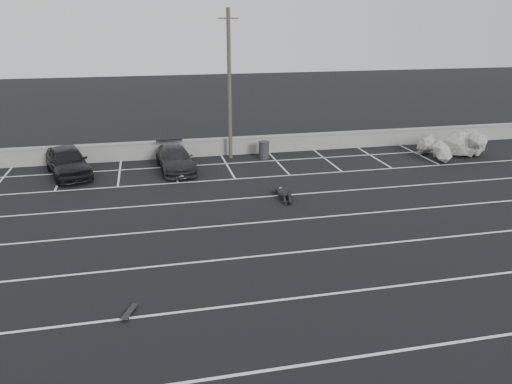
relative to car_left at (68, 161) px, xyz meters
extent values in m
plane|color=black|center=(7.61, -11.58, -0.79)|extent=(120.00, 120.00, 0.00)
cube|color=gray|center=(7.61, 2.42, -0.29)|extent=(50.00, 0.35, 1.00)
cube|color=gray|center=(7.61, 2.42, 0.23)|extent=(50.00, 0.45, 0.08)
cube|color=silver|center=(7.61, -17.58, -0.79)|extent=(36.00, 0.10, 0.01)
cube|color=silver|center=(7.61, -14.58, -0.79)|extent=(36.00, 0.10, 0.01)
cube|color=silver|center=(7.61, -11.58, -0.79)|extent=(36.00, 0.10, 0.01)
cube|color=silver|center=(7.61, -8.58, -0.79)|extent=(36.00, 0.10, 0.01)
cube|color=silver|center=(7.61, -5.58, -0.79)|extent=(36.00, 0.10, 0.01)
cube|color=silver|center=(7.61, -2.58, -0.79)|extent=(36.00, 0.10, 0.01)
cube|color=silver|center=(7.61, 0.42, -0.79)|extent=(36.00, 0.10, 0.01)
cube|color=silver|center=(-3.39, -0.08, -0.79)|extent=(0.10, 5.00, 0.01)
cube|color=silver|center=(-0.39, -0.08, -0.79)|extent=(0.10, 5.00, 0.01)
cube|color=silver|center=(2.61, -0.08, -0.79)|extent=(0.10, 5.00, 0.01)
cube|color=silver|center=(5.61, -0.08, -0.79)|extent=(0.10, 5.00, 0.01)
cube|color=silver|center=(8.61, -0.08, -0.79)|extent=(0.10, 5.00, 0.01)
cube|color=silver|center=(11.61, -0.08, -0.79)|extent=(0.10, 5.00, 0.01)
cube|color=silver|center=(14.61, -0.08, -0.79)|extent=(0.10, 5.00, 0.01)
cube|color=silver|center=(17.61, -0.08, -0.79)|extent=(0.10, 5.00, 0.01)
cube|color=silver|center=(20.61, -0.08, -0.79)|extent=(0.10, 5.00, 0.01)
imported|color=black|center=(0.00, 0.00, 0.00)|extent=(3.15, 4.98, 1.58)
imported|color=black|center=(5.67, -0.24, -0.15)|extent=(2.20, 4.59, 1.29)
cylinder|color=#4C4238|center=(9.09, 1.62, 3.49)|extent=(0.23, 0.23, 8.57)
cube|color=#4C4238|center=(9.09, 1.62, 7.20)|extent=(1.14, 0.08, 0.08)
cylinder|color=#2A2A2C|center=(11.02, 1.04, -0.29)|extent=(0.77, 0.77, 1.00)
cylinder|color=#2A2A2C|center=(11.02, 1.04, 0.23)|extent=(0.86, 0.86, 0.06)
cube|color=black|center=(3.38, -14.38, -0.72)|extent=(0.44, 0.69, 0.02)
cube|color=#2A2A2C|center=(3.47, -14.17, -0.75)|extent=(0.15, 0.10, 0.03)
cube|color=#2A2A2C|center=(3.29, -14.59, -0.75)|extent=(0.15, 0.10, 0.03)
cylinder|color=black|center=(3.40, -14.14, -0.77)|extent=(0.04, 0.06, 0.05)
cylinder|color=black|center=(3.55, -14.21, -0.77)|extent=(0.04, 0.06, 0.05)
cylinder|color=black|center=(3.21, -14.55, -0.77)|extent=(0.04, 0.06, 0.05)
cylinder|color=black|center=(3.36, -14.62, -0.77)|extent=(0.04, 0.06, 0.05)
camera|label=1|loc=(4.27, -27.20, 7.28)|focal=35.00mm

